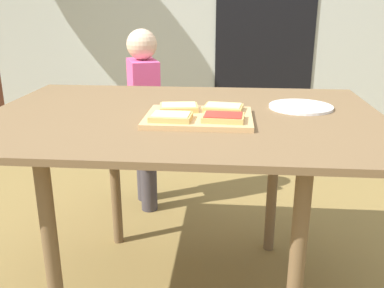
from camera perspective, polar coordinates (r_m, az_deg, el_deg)
name	(u,v)px	position (r m, az deg, el deg)	size (l,w,h in m)	color
house_door	(266,16)	(4.08, 9.82, 16.50)	(0.90, 0.02, 2.00)	black
dining_table	(184,135)	(1.52, -1.12, 1.18)	(1.38, 0.97, 0.75)	brown
cutting_board	(199,118)	(1.41, 0.91, 3.54)	(0.35, 0.27, 0.02)	tan
pizza_slice_near_right	(223,117)	(1.34, 4.18, 3.56)	(0.14, 0.10, 0.02)	tan
pizza_slice_far_left	(179,107)	(1.47, -1.78, 4.91)	(0.14, 0.11, 0.02)	tan
pizza_slice_far_right	(223,108)	(1.47, 4.21, 4.85)	(0.14, 0.11, 0.02)	tan
pizza_slice_near_left	(171,117)	(1.35, -2.83, 3.65)	(0.13, 0.10, 0.02)	tan
plate_white_right	(301,107)	(1.62, 14.31, 4.84)	(0.23, 0.23, 0.01)	white
child_left	(144,110)	(2.34, -6.40, 4.48)	(0.22, 0.27, 0.99)	#423C3F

